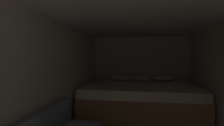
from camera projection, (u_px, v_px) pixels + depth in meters
name	position (u px, v px, depth m)	size (l,w,h in m)	color
wall_back	(141.00, 72.00, 5.18)	(2.76, 0.05, 1.99)	beige
wall_left	(47.00, 84.00, 2.69)	(0.05, 5.44, 1.99)	beige
ceiling_slab	(140.00, 11.00, 2.45)	(2.76, 5.44, 0.05)	white
bed	(141.00, 101.00, 4.24)	(2.54, 1.83, 0.92)	#9E7247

